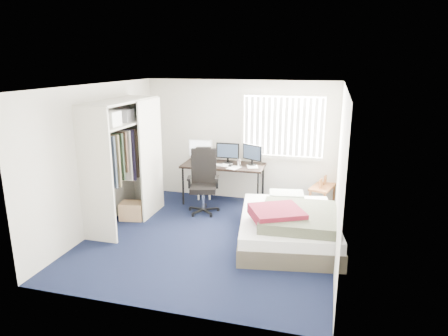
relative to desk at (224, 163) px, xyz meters
name	(u,v)px	position (x,y,z in m)	size (l,w,h in m)	color
ground	(211,238)	(0.24, -1.75, -0.84)	(4.20, 4.20, 0.00)	black
room_shell	(210,150)	(0.24, -1.75, 0.67)	(4.20, 4.20, 4.20)	silver
window_assembly	(283,126)	(1.14, 0.29, 0.76)	(1.72, 0.09, 1.32)	white
closet	(124,150)	(-1.43, -1.49, 0.51)	(0.64, 1.84, 2.22)	beige
desk	(224,163)	(0.00, 0.00, 0.00)	(1.68, 0.81, 1.28)	black
office_chair	(204,187)	(-0.25, -0.60, -0.36)	(0.71, 0.71, 1.25)	black
footstool	(204,189)	(-0.47, 0.10, -0.64)	(0.39, 0.35, 0.26)	white
nightstand	(323,189)	(1.99, 0.08, -0.41)	(0.55, 0.79, 0.68)	brown
bed	(289,225)	(1.51, -1.55, -0.55)	(1.85, 2.27, 0.68)	#463F32
pine_box	(133,211)	(-1.41, -1.35, -0.68)	(0.43, 0.32, 0.32)	tan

